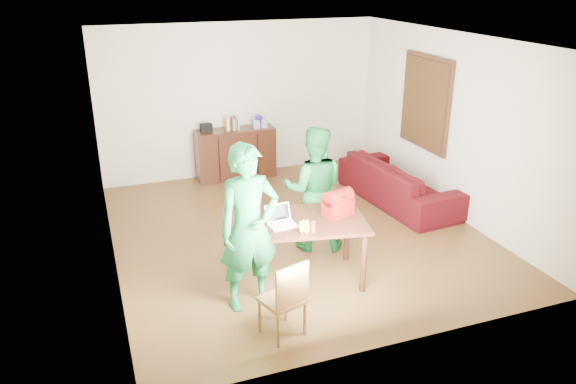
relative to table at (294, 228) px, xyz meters
name	(u,v)px	position (x,y,z in m)	size (l,w,h in m)	color
room	(294,142)	(0.50, 1.33, 0.62)	(5.20, 5.70, 2.90)	#412710
table	(294,228)	(0.00, 0.00, 0.00)	(1.82, 1.25, 0.78)	black
chair	(283,313)	(-0.50, -1.01, -0.43)	(0.49, 0.48, 0.87)	brown
person_near	(249,228)	(-0.65, -0.35, 0.26)	(0.69, 0.45, 1.88)	#16642E
person_far	(314,189)	(0.55, 0.71, 0.16)	(0.82, 0.64, 1.68)	#166529
laptop	(283,222)	(-0.17, -0.10, 0.14)	(0.32, 0.24, 0.22)	white
bananas	(304,231)	(-0.01, -0.36, 0.13)	(0.16, 0.10, 0.06)	yellow
bottle	(313,226)	(0.09, -0.38, 0.18)	(0.06, 0.06, 0.17)	#5C2815
red_bag	(338,205)	(0.54, -0.05, 0.23)	(0.35, 0.20, 0.26)	maroon
sofa	(398,182)	(2.44, 1.70, -0.35)	(2.29, 0.90, 0.67)	#3B0A07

